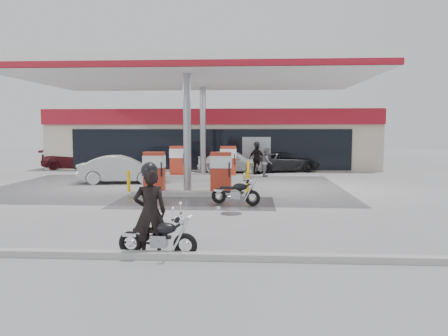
% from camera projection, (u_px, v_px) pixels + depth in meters
% --- Properties ---
extents(ground, '(90.00, 90.00, 0.00)m').
position_uv_depth(ground, '(180.00, 203.00, 16.27)').
color(ground, gray).
rests_on(ground, ground).
extents(wet_patch, '(6.00, 3.00, 0.00)m').
position_uv_depth(wet_patch, '(193.00, 203.00, 16.24)').
color(wet_patch, '#4C4C4F').
rests_on(wet_patch, ground).
extents(drain_cover, '(0.70, 0.70, 0.01)m').
position_uv_depth(drain_cover, '(231.00, 214.00, 14.16)').
color(drain_cover, '#38383A').
rests_on(drain_cover, ground).
extents(kerb, '(28.00, 0.25, 0.15)m').
position_uv_depth(kerb, '(127.00, 255.00, 9.30)').
color(kerb, gray).
rests_on(kerb, ground).
extents(store_building, '(22.00, 8.22, 4.00)m').
position_uv_depth(store_building, '(215.00, 138.00, 31.92)').
color(store_building, beige).
rests_on(store_building, ground).
extents(canopy, '(16.00, 10.02, 5.51)m').
position_uv_depth(canopy, '(196.00, 75.00, 20.76)').
color(canopy, silver).
rests_on(canopy, ground).
extents(pump_island_near, '(5.14, 1.30, 1.78)m').
position_uv_depth(pump_island_near, '(188.00, 178.00, 18.19)').
color(pump_island_near, '#9E9E99').
rests_on(pump_island_near, ground).
extents(pump_island_far, '(5.14, 1.30, 1.78)m').
position_uv_depth(pump_island_far, '(203.00, 165.00, 24.15)').
color(pump_island_far, '#9E9E99').
rests_on(pump_island_far, ground).
extents(main_motorcycle, '(1.76, 0.68, 0.90)m').
position_uv_depth(main_motorcycle, '(159.00, 238.00, 9.43)').
color(main_motorcycle, black).
rests_on(main_motorcycle, ground).
extents(biker_main, '(0.80, 0.63, 1.92)m').
position_uv_depth(biker_main, '(150.00, 212.00, 9.41)').
color(biker_main, black).
rests_on(biker_main, ground).
extents(parked_motorcycle, '(1.82, 0.91, 0.96)m').
position_uv_depth(parked_motorcycle, '(236.00, 193.00, 15.80)').
color(parked_motorcycle, black).
rests_on(parked_motorcycle, ground).
extents(sedan_white, '(4.36, 2.19, 1.43)m').
position_uv_depth(sedan_white, '(232.00, 161.00, 27.25)').
color(sedan_white, silver).
rests_on(sedan_white, ground).
extents(attendant, '(0.72, 0.87, 1.64)m').
position_uv_depth(attendant, '(267.00, 162.00, 24.92)').
color(attendant, slate).
rests_on(attendant, ground).
extents(hatchback_silver, '(4.38, 2.10, 1.38)m').
position_uv_depth(hatchback_silver, '(121.00, 169.00, 22.00)').
color(hatchback_silver, '#A8ACB0').
rests_on(hatchback_silver, ground).
extents(parked_car_left, '(4.72, 2.10, 1.34)m').
position_uv_depth(parked_car_left, '(77.00, 159.00, 29.47)').
color(parked_car_left, '#470F15').
rests_on(parked_car_left, ground).
extents(parked_car_right, '(4.82, 3.12, 1.24)m').
position_uv_depth(parked_car_right, '(284.00, 162.00, 27.85)').
color(parked_car_right, black).
rests_on(parked_car_right, ground).
extents(biker_walking, '(1.16, 0.96, 1.85)m').
position_uv_depth(biker_walking, '(257.00, 159.00, 26.14)').
color(biker_walking, black).
rests_on(biker_walking, ground).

